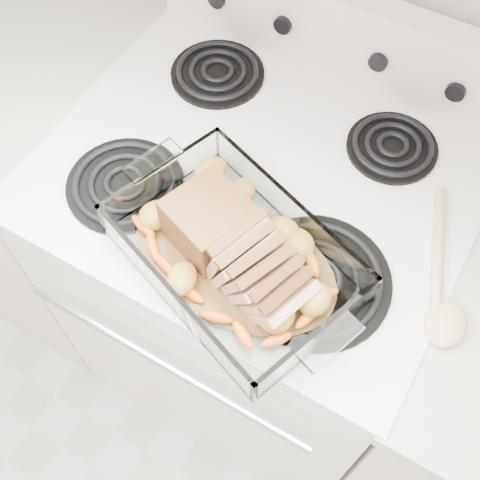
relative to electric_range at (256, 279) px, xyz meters
The scene contains 6 objects.
electric_range is the anchor object (origin of this frame).
counter_left 0.67m from the electric_range, behind, with size 0.58×0.68×0.93m.
baking_dish 0.53m from the electric_range, 73.24° to the right, with size 0.39×0.26×0.07m.
pork_roast 0.56m from the electric_range, 77.45° to the right, with size 0.26×0.12×0.09m.
roast_vegetables 0.52m from the electric_range, 71.10° to the right, with size 0.36×0.19×0.04m.
wooden_spoon 0.60m from the electric_range, 11.33° to the right, with size 0.14×0.28×0.02m.
Camera 1 is at (0.30, 1.05, 1.82)m, focal length 45.00 mm.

